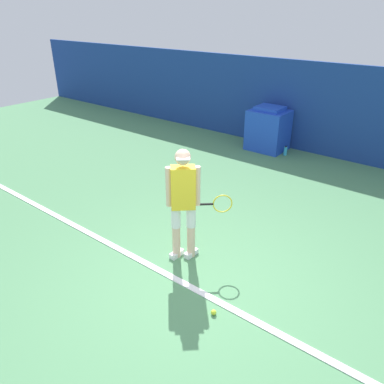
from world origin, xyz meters
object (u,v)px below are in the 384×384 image
tennis_player (184,200)px  covered_chair (268,129)px  tennis_ball (214,312)px  water_bottle (285,151)px

tennis_player → covered_chair: 5.24m
tennis_player → tennis_ball: 1.57m
tennis_player → tennis_ball: bearing=-76.6°
covered_chair → water_bottle: covered_chair is taller
tennis_ball → covered_chair: size_ratio=0.06×
tennis_player → tennis_ball: size_ratio=25.21×
tennis_player → covered_chair: tennis_player is taller
tennis_ball → water_bottle: water_bottle is taller
tennis_player → water_bottle: 5.06m
covered_chair → water_bottle: size_ratio=4.73×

